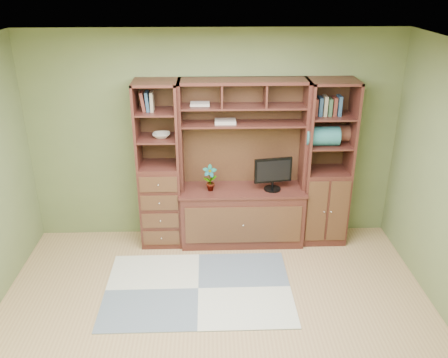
{
  "coord_description": "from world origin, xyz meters",
  "views": [
    {
      "loc": [
        -0.04,
        -3.51,
        3.18
      ],
      "look_at": [
        0.11,
        1.2,
        1.1
      ],
      "focal_mm": 38.0,
      "sensor_mm": 36.0,
      "label": 1
    }
  ],
  "objects_px": {
    "center_hutch": "(243,166)",
    "left_tower": "(159,166)",
    "monitor": "(273,168)",
    "right_tower": "(327,164)"
  },
  "relations": [
    {
      "from": "center_hutch",
      "to": "monitor",
      "type": "relative_size",
      "value": 3.63
    },
    {
      "from": "left_tower",
      "to": "right_tower",
      "type": "distance_m",
      "value": 2.02
    },
    {
      "from": "right_tower",
      "to": "monitor",
      "type": "xyz_separation_m",
      "value": [
        -0.66,
        -0.07,
        -0.01
      ]
    },
    {
      "from": "left_tower",
      "to": "right_tower",
      "type": "bearing_deg",
      "value": 0.0
    },
    {
      "from": "center_hutch",
      "to": "monitor",
      "type": "height_order",
      "value": "center_hutch"
    },
    {
      "from": "center_hutch",
      "to": "monitor",
      "type": "distance_m",
      "value": 0.36
    },
    {
      "from": "monitor",
      "to": "right_tower",
      "type": "bearing_deg",
      "value": -3.31
    },
    {
      "from": "center_hutch",
      "to": "right_tower",
      "type": "distance_m",
      "value": 1.03
    },
    {
      "from": "center_hutch",
      "to": "left_tower",
      "type": "bearing_deg",
      "value": 177.71
    },
    {
      "from": "center_hutch",
      "to": "left_tower",
      "type": "height_order",
      "value": "same"
    }
  ]
}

